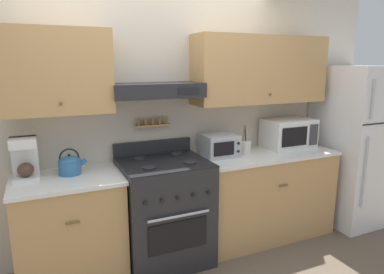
{
  "coord_description": "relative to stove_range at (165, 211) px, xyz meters",
  "views": [
    {
      "loc": [
        -0.97,
        -2.49,
        1.81
      ],
      "look_at": [
        0.26,
        0.26,
        1.16
      ],
      "focal_mm": 32.0,
      "sensor_mm": 36.0,
      "label": 1
    }
  ],
  "objects": [
    {
      "name": "tea_kettle",
      "position": [
        -0.78,
        0.11,
        0.51
      ],
      "size": [
        0.23,
        0.18,
        0.22
      ],
      "color": "teal",
      "rests_on": "counter_left"
    },
    {
      "name": "counter_right",
      "position": [
        1.12,
        0.04,
        -0.03
      ],
      "size": [
        1.47,
        0.64,
        0.91
      ],
      "color": "tan",
      "rests_on": "ground_plane"
    },
    {
      "name": "toaster_oven",
      "position": [
        0.62,
        0.11,
        0.54
      ],
      "size": [
        0.34,
        0.31,
        0.22
      ],
      "color": "#ADAFB5",
      "rests_on": "counter_right"
    },
    {
      "name": "counter_left",
      "position": [
        -0.82,
        0.04,
        -0.03
      ],
      "size": [
        0.86,
        0.64,
        0.91
      ],
      "color": "tan",
      "rests_on": "ground_plane"
    },
    {
      "name": "microwave",
      "position": [
        1.49,
        0.13,
        0.58
      ],
      "size": [
        0.53,
        0.36,
        0.31
      ],
      "color": "white",
      "rests_on": "counter_right"
    },
    {
      "name": "coffee_maker",
      "position": [
        -1.11,
        0.14,
        0.6
      ],
      "size": [
        0.19,
        0.23,
        0.34
      ],
      "color": "white",
      "rests_on": "counter_left"
    },
    {
      "name": "utensil_crock",
      "position": [
        0.92,
        0.11,
        0.5
      ],
      "size": [
        0.13,
        0.13,
        0.28
      ],
      "color": "silver",
      "rests_on": "counter_right"
    },
    {
      "name": "refrigerator",
      "position": [
        2.29,
        -0.05,
        0.41
      ],
      "size": [
        0.73,
        0.79,
        1.79
      ],
      "color": "white",
      "rests_on": "ground_plane"
    },
    {
      "name": "stove_range",
      "position": [
        0.0,
        0.0,
        0.0
      ],
      "size": [
        0.77,
        0.7,
        1.09
      ],
      "color": "#232326",
      "rests_on": "ground_plane"
    },
    {
      "name": "wall_back",
      "position": [
        0.13,
        0.31,
        0.95
      ],
      "size": [
        5.2,
        0.46,
        2.55
      ],
      "color": "beige",
      "rests_on": "ground_plane"
    }
  ]
}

